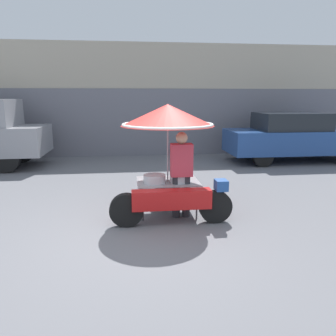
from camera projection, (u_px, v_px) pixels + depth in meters
name	position (u px, v px, depth m)	size (l,w,h in m)	color
ground_plane	(138.00, 236.00, 5.11)	(36.00, 36.00, 0.00)	slate
shopfront_building	(131.00, 100.00, 12.62)	(28.00, 2.06, 3.98)	#B2A893
vendor_motorcycle_cart	(168.00, 133.00, 5.73)	(2.08, 1.65, 2.00)	black
vendor_person	(181.00, 171.00, 5.75)	(0.38, 0.22, 1.53)	#2D2D33
parked_car	(295.00, 137.00, 10.81)	(4.56, 1.70, 1.61)	black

